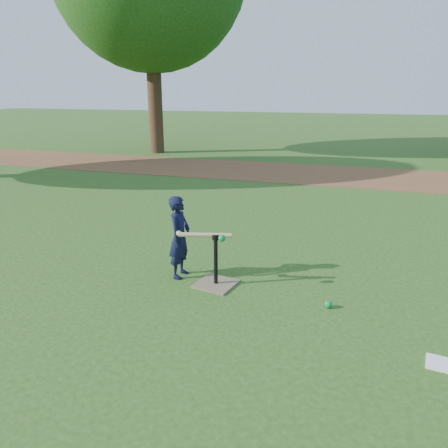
% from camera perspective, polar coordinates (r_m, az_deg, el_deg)
% --- Properties ---
extents(ground, '(80.00, 80.00, 0.00)m').
position_cam_1_polar(ground, '(4.91, 1.75, -9.01)').
color(ground, '#285116').
rests_on(ground, ground).
extents(dirt_strip, '(24.00, 3.00, 0.01)m').
position_cam_1_polar(dirt_strip, '(11.99, 12.13, 6.39)').
color(dirt_strip, brown).
rests_on(dirt_strip, ground).
extents(child, '(0.25, 0.37, 0.99)m').
position_cam_1_polar(child, '(5.19, -5.81, -1.71)').
color(child, black).
rests_on(child, ground).
extents(wiffle_ball_ground, '(0.08, 0.08, 0.08)m').
position_cam_1_polar(wiffle_ball_ground, '(4.72, 13.49, -10.17)').
color(wiffle_ball_ground, '#0C8A39').
rests_on(wiffle_ball_ground, ground).
extents(clipboard, '(0.33, 0.27, 0.01)m').
position_cam_1_polar(clipboard, '(4.18, 26.97, -16.08)').
color(clipboard, white).
rests_on(clipboard, ground).
extents(batting_tee, '(0.50, 0.50, 0.61)m').
position_cam_1_polar(batting_tee, '(5.07, -1.07, -6.80)').
color(batting_tee, '#79684D').
rests_on(batting_tee, ground).
extents(swing_action, '(0.63, 0.21, 0.08)m').
position_cam_1_polar(swing_action, '(4.89, -2.42, -1.51)').
color(swing_action, tan).
rests_on(swing_action, ground).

